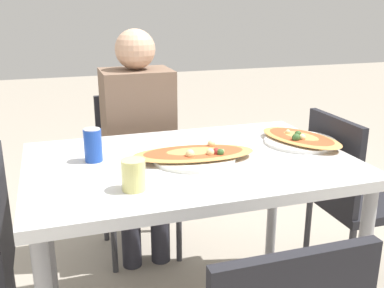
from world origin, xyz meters
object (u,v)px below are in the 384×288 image
(pizza_main, at_px, (194,155))
(chair_side_right, at_px, (351,192))
(chair_far_seated, at_px, (136,165))
(soda_can, at_px, (93,145))
(person_seated, at_px, (139,131))
(drink_glass, at_px, (134,175))
(dining_table, at_px, (190,178))
(pizza_second, at_px, (301,139))

(pizza_main, bearing_deg, chair_side_right, 5.28)
(chair_far_seated, xyz_separation_m, soda_can, (-0.27, -0.64, 0.33))
(person_seated, bearing_deg, drink_glass, 77.87)
(dining_table, bearing_deg, pizza_main, -32.64)
(pizza_main, xyz_separation_m, drink_glass, (-0.27, -0.21, 0.03))
(person_seated, xyz_separation_m, pizza_main, (0.09, -0.63, 0.07))
(chair_far_seated, height_order, pizza_main, chair_far_seated)
(chair_far_seated, distance_m, pizza_main, 0.80)
(pizza_main, relative_size, drink_glass, 4.82)
(soda_can, bearing_deg, chair_far_seated, 66.89)
(chair_side_right, distance_m, pizza_main, 0.84)
(chair_side_right, bearing_deg, person_seated, -122.29)
(soda_can, relative_size, drink_glass, 1.24)
(person_seated, bearing_deg, chair_side_right, 147.71)
(person_seated, bearing_deg, pizza_second, 135.41)
(chair_far_seated, xyz_separation_m, drink_glass, (-0.18, -0.95, 0.32))
(dining_table, height_order, chair_far_seated, chair_far_seated)
(soda_can, distance_m, drink_glass, 0.33)
(chair_side_right, xyz_separation_m, person_seated, (-0.88, 0.55, 0.22))
(pizza_main, bearing_deg, chair_far_seated, 96.95)
(chair_far_seated, distance_m, chair_side_right, 1.10)
(person_seated, xyz_separation_m, soda_can, (-0.27, -0.53, 0.11))
(person_seated, bearing_deg, chair_far_seated, -90.00)
(soda_can, xyz_separation_m, drink_glass, (0.09, -0.31, -0.01))
(soda_can, height_order, pizza_second, soda_can)
(pizza_main, distance_m, soda_can, 0.38)
(dining_table, xyz_separation_m, drink_glass, (-0.26, -0.22, 0.13))
(dining_table, relative_size, chair_far_seated, 1.44)
(dining_table, distance_m, pizza_second, 0.51)
(chair_far_seated, relative_size, pizza_main, 1.75)
(soda_can, bearing_deg, pizza_second, -2.80)
(pizza_second, bearing_deg, drink_glass, -160.38)
(person_seated, distance_m, pizza_main, 0.64)
(dining_table, xyz_separation_m, chair_side_right, (0.80, 0.06, -0.19))
(chair_far_seated, relative_size, drink_glass, 8.41)
(drink_glass, bearing_deg, pizza_main, 38.27)
(person_seated, xyz_separation_m, pizza_second, (0.58, -0.57, 0.07))
(chair_side_right, height_order, drink_glass, drink_glass)
(chair_far_seated, bearing_deg, pizza_main, 96.95)
(dining_table, distance_m, pizza_main, 0.10)
(soda_can, bearing_deg, dining_table, -14.47)
(drink_glass, bearing_deg, chair_side_right, 15.14)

